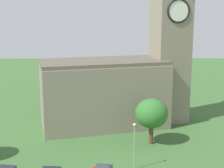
# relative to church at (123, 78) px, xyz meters

# --- Properties ---
(ground_plane) EXTENTS (200.00, 200.00, 0.00)m
(ground_plane) POSITION_rel_church_xyz_m (-4.12, -7.51, -9.52)
(ground_plane) COLOR #3D6633
(church) EXTENTS (31.51, 16.97, 32.67)m
(church) POSITION_rel_church_xyz_m (0.00, 0.00, 0.00)
(church) COLOR gray
(church) RESTS_ON ground
(streetlamp_west_mid) EXTENTS (0.44, 0.44, 7.16)m
(streetlamp_west_mid) POSITION_rel_church_xyz_m (0.79, -20.96, -4.76)
(streetlamp_west_mid) COLOR #9EA0A5
(streetlamp_west_mid) RESTS_ON ground
(tree_riverside_west) EXTENTS (5.71, 5.71, 8.13)m
(tree_riverside_west) POSITION_rel_church_xyz_m (4.50, -11.02, -4.01)
(tree_riverside_west) COLOR brown
(tree_riverside_west) RESTS_ON ground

